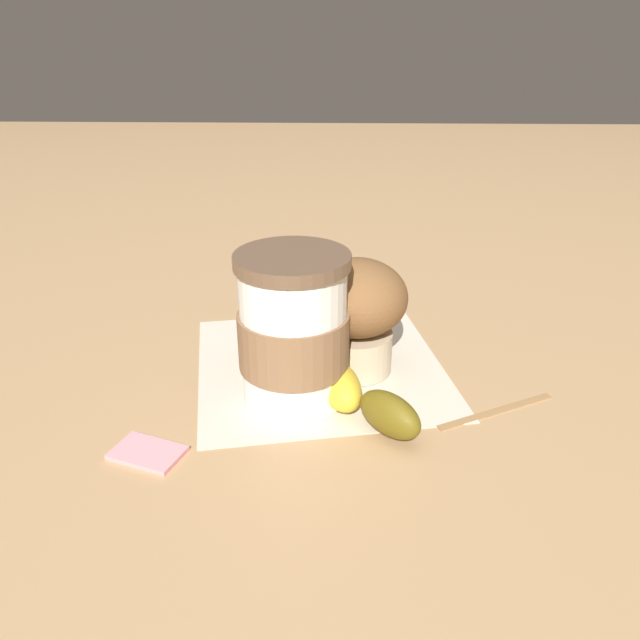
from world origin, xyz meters
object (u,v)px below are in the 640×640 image
object	(u,v)px
coffee_cup	(294,331)
muffin	(357,310)
sugar_packet	(147,451)
banana	(338,366)

from	to	relation	value
coffee_cup	muffin	size ratio (longest dim) A/B	1.22
muffin	sugar_packet	world-z (taller)	muffin
muffin	banana	distance (m)	0.05
banana	sugar_packet	world-z (taller)	banana
muffin	sugar_packet	bearing A→B (deg)	129.84
sugar_packet	muffin	bearing A→B (deg)	-50.16
coffee_cup	muffin	world-z (taller)	coffee_cup
coffee_cup	banana	bearing A→B (deg)	-59.30
banana	sugar_packet	xyz separation A→B (m)	(-0.10, 0.14, -0.01)
banana	sugar_packet	bearing A→B (deg)	126.40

